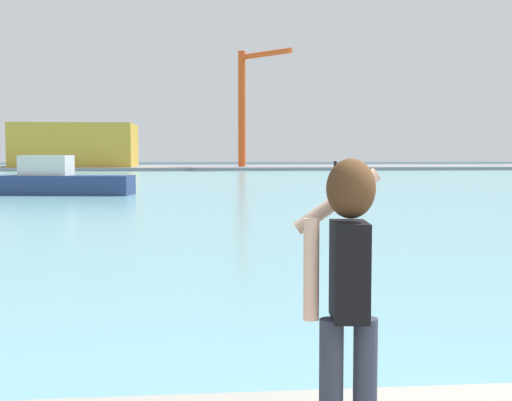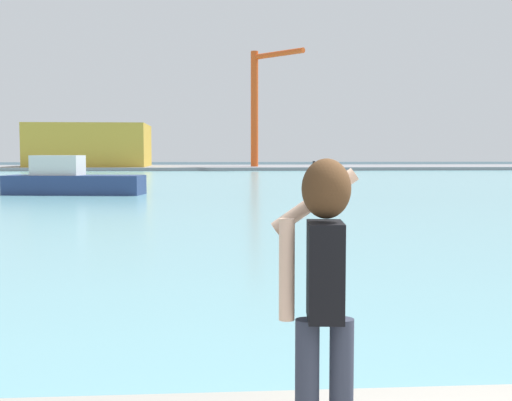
{
  "view_description": "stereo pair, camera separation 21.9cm",
  "coord_description": "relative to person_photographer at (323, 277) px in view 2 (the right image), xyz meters",
  "views": [
    {
      "loc": [
        -2.05,
        -2.88,
        2.35
      ],
      "look_at": [
        -1.01,
        7.51,
        1.6
      ],
      "focal_mm": 47.53,
      "sensor_mm": 36.0,
      "label": 1
    },
    {
      "loc": [
        -1.83,
        -2.9,
        2.35
      ],
      "look_at": [
        -1.01,
        7.51,
        1.6
      ],
      "focal_mm": 47.53,
      "sensor_mm": 36.0,
      "label": 2
    }
  ],
  "objects": [
    {
      "name": "warehouse_left",
      "position": [
        -15.85,
        89.64,
        1.63
      ],
      "size": [
        15.34,
        13.13,
        5.68
      ],
      "primitive_type": "cube",
      "color": "gold",
      "rests_on": "far_shore_dock"
    },
    {
      "name": "ground_plane",
      "position": [
        1.15,
        49.13,
        -1.64
      ],
      "size": [
        220.0,
        220.0,
        0.0
      ],
      "primitive_type": "plane",
      "color": "#334751"
    },
    {
      "name": "harbor_water",
      "position": [
        1.15,
        51.13,
        -1.63
      ],
      "size": [
        140.0,
        100.0,
        0.02
      ],
      "primitive_type": "cube",
      "color": "#6BA8B2",
      "rests_on": "ground_plane"
    },
    {
      "name": "port_crane",
      "position": [
        6.82,
        86.38,
        7.95
      ],
      "size": [
        6.33,
        7.43,
        15.33
      ],
      "color": "#D84C19",
      "rests_on": "far_shore_dock"
    },
    {
      "name": "person_photographer",
      "position": [
        0.0,
        0.0,
        0.0
      ],
      "size": [
        0.53,
        0.56,
        1.74
      ],
      "rotation": [
        0.0,
        0.0,
        1.46
      ],
      "color": "#2D3342",
      "rests_on": "quay_promenade"
    },
    {
      "name": "far_shore_dock",
      "position": [
        1.15,
        91.13,
        -1.42
      ],
      "size": [
        140.0,
        20.0,
        0.43
      ],
      "primitive_type": "cube",
      "color": "gray",
      "rests_on": "ground_plane"
    },
    {
      "name": "boat_moored",
      "position": [
        -7.95,
        34.23,
        -0.86
      ],
      "size": [
        7.77,
        3.31,
        2.16
      ],
      "rotation": [
        0.0,
        0.0,
        -0.16
      ],
      "color": "navy",
      "rests_on": "harbor_water"
    }
  ]
}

